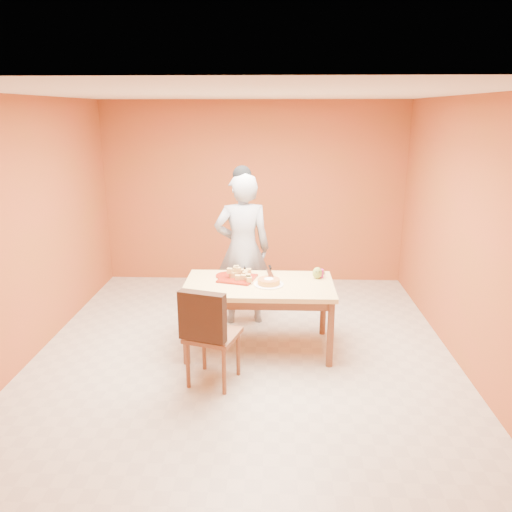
{
  "coord_description": "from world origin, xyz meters",
  "views": [
    {
      "loc": [
        0.32,
        -4.93,
        2.54
      ],
      "look_at": [
        0.12,
        0.3,
        1.02
      ],
      "focal_mm": 35.0,
      "sensor_mm": 36.0,
      "label": 1
    }
  ],
  "objects_px": {
    "dining_table": "(259,292)",
    "red_dinner_plate": "(228,276)",
    "dining_chair": "(213,333)",
    "pastry_platter": "(237,278)",
    "person": "(243,249)",
    "sponge_cake": "(269,282)",
    "egg_ornament": "(317,273)",
    "checker_tin": "(320,272)",
    "magenta_glass": "(321,273)"
  },
  "relations": [
    {
      "from": "person",
      "to": "red_dinner_plate",
      "type": "distance_m",
      "value": 0.57
    },
    {
      "from": "checker_tin",
      "to": "dining_chair",
      "type": "bearing_deg",
      "value": -134.85
    },
    {
      "from": "sponge_cake",
      "to": "checker_tin",
      "type": "height_order",
      "value": "sponge_cake"
    },
    {
      "from": "person",
      "to": "sponge_cake",
      "type": "xyz_separation_m",
      "value": [
        0.33,
        -0.8,
        -0.13
      ]
    },
    {
      "from": "sponge_cake",
      "to": "dining_table",
      "type": "bearing_deg",
      "value": 153.92
    },
    {
      "from": "egg_ornament",
      "to": "person",
      "type": "bearing_deg",
      "value": 152.03
    },
    {
      "from": "dining_chair",
      "to": "red_dinner_plate",
      "type": "relative_size",
      "value": 3.65
    },
    {
      "from": "pastry_platter",
      "to": "magenta_glass",
      "type": "relative_size",
      "value": 4.04
    },
    {
      "from": "magenta_glass",
      "to": "sponge_cake",
      "type": "bearing_deg",
      "value": -154.08
    },
    {
      "from": "dining_table",
      "to": "red_dinner_plate",
      "type": "bearing_deg",
      "value": 148.38
    },
    {
      "from": "pastry_platter",
      "to": "dining_chair",
      "type": "bearing_deg",
      "value": -101.21
    },
    {
      "from": "red_dinner_plate",
      "to": "dining_table",
      "type": "bearing_deg",
      "value": -31.62
    },
    {
      "from": "egg_ornament",
      "to": "pastry_platter",
      "type": "bearing_deg",
      "value": -171.05
    },
    {
      "from": "dining_chair",
      "to": "red_dinner_plate",
      "type": "distance_m",
      "value": 1.0
    },
    {
      "from": "pastry_platter",
      "to": "checker_tin",
      "type": "relative_size",
      "value": 3.4
    },
    {
      "from": "dining_chair",
      "to": "pastry_platter",
      "type": "xyz_separation_m",
      "value": [
        0.17,
        0.88,
        0.25
      ]
    },
    {
      "from": "dining_table",
      "to": "sponge_cake",
      "type": "bearing_deg",
      "value": -26.08
    },
    {
      "from": "dining_table",
      "to": "person",
      "type": "relative_size",
      "value": 0.86
    },
    {
      "from": "person",
      "to": "checker_tin",
      "type": "bearing_deg",
      "value": 147.82
    },
    {
      "from": "dining_chair",
      "to": "pastry_platter",
      "type": "relative_size",
      "value": 2.72
    },
    {
      "from": "pastry_platter",
      "to": "red_dinner_plate",
      "type": "xyz_separation_m",
      "value": [
        -0.11,
        0.09,
        -0.0
      ]
    },
    {
      "from": "red_dinner_plate",
      "to": "egg_ornament",
      "type": "xyz_separation_m",
      "value": [
        0.99,
        -0.04,
        0.06
      ]
    },
    {
      "from": "person",
      "to": "magenta_glass",
      "type": "distance_m",
      "value": 1.05
    },
    {
      "from": "red_dinner_plate",
      "to": "person",
      "type": "bearing_deg",
      "value": 75.89
    },
    {
      "from": "red_dinner_plate",
      "to": "sponge_cake",
      "type": "bearing_deg",
      "value": -30.4
    },
    {
      "from": "red_dinner_plate",
      "to": "sponge_cake",
      "type": "distance_m",
      "value": 0.53
    },
    {
      "from": "dining_chair",
      "to": "person",
      "type": "distance_m",
      "value": 1.56
    },
    {
      "from": "sponge_cake",
      "to": "checker_tin",
      "type": "bearing_deg",
      "value": 34.93
    },
    {
      "from": "red_dinner_plate",
      "to": "sponge_cake",
      "type": "xyz_separation_m",
      "value": [
        0.46,
        -0.27,
        0.03
      ]
    },
    {
      "from": "person",
      "to": "egg_ornament",
      "type": "height_order",
      "value": "person"
    },
    {
      "from": "dining_table",
      "to": "egg_ornament",
      "type": "xyz_separation_m",
      "value": [
        0.64,
        0.18,
        0.16
      ]
    },
    {
      "from": "dining_chair",
      "to": "pastry_platter",
      "type": "height_order",
      "value": "dining_chair"
    },
    {
      "from": "checker_tin",
      "to": "magenta_glass",
      "type": "bearing_deg",
      "value": -90.0
    },
    {
      "from": "egg_ornament",
      "to": "magenta_glass",
      "type": "xyz_separation_m",
      "value": [
        0.04,
        0.05,
        -0.02
      ]
    },
    {
      "from": "dining_chair",
      "to": "red_dinner_plate",
      "type": "height_order",
      "value": "dining_chair"
    },
    {
      "from": "magenta_glass",
      "to": "pastry_platter",
      "type": "bearing_deg",
      "value": -173.6
    },
    {
      "from": "dining_table",
      "to": "checker_tin",
      "type": "xyz_separation_m",
      "value": [
        0.68,
        0.35,
        0.11
      ]
    },
    {
      "from": "dining_table",
      "to": "pastry_platter",
      "type": "xyz_separation_m",
      "value": [
        -0.24,
        0.12,
        0.11
      ]
    },
    {
      "from": "egg_ornament",
      "to": "magenta_glass",
      "type": "distance_m",
      "value": 0.07
    },
    {
      "from": "dining_table",
      "to": "red_dinner_plate",
      "type": "height_order",
      "value": "red_dinner_plate"
    },
    {
      "from": "person",
      "to": "magenta_glass",
      "type": "bearing_deg",
      "value": 141.65
    },
    {
      "from": "checker_tin",
      "to": "pastry_platter",
      "type": "bearing_deg",
      "value": -166.25
    },
    {
      "from": "person",
      "to": "dining_chair",
      "type": "bearing_deg",
      "value": 74.12
    },
    {
      "from": "pastry_platter",
      "to": "dining_table",
      "type": "bearing_deg",
      "value": -27.28
    },
    {
      "from": "dining_chair",
      "to": "person",
      "type": "bearing_deg",
      "value": 99.17
    },
    {
      "from": "magenta_glass",
      "to": "checker_tin",
      "type": "xyz_separation_m",
      "value": [
        0.0,
        0.12,
        -0.03
      ]
    },
    {
      "from": "red_dinner_plate",
      "to": "magenta_glass",
      "type": "relative_size",
      "value": 3.01
    },
    {
      "from": "dining_chair",
      "to": "red_dinner_plate",
      "type": "xyz_separation_m",
      "value": [
        0.06,
        0.97,
        0.25
      ]
    },
    {
      "from": "person",
      "to": "magenta_glass",
      "type": "xyz_separation_m",
      "value": [
        0.9,
        -0.52,
        -0.12
      ]
    },
    {
      "from": "dining_table",
      "to": "magenta_glass",
      "type": "height_order",
      "value": "magenta_glass"
    }
  ]
}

